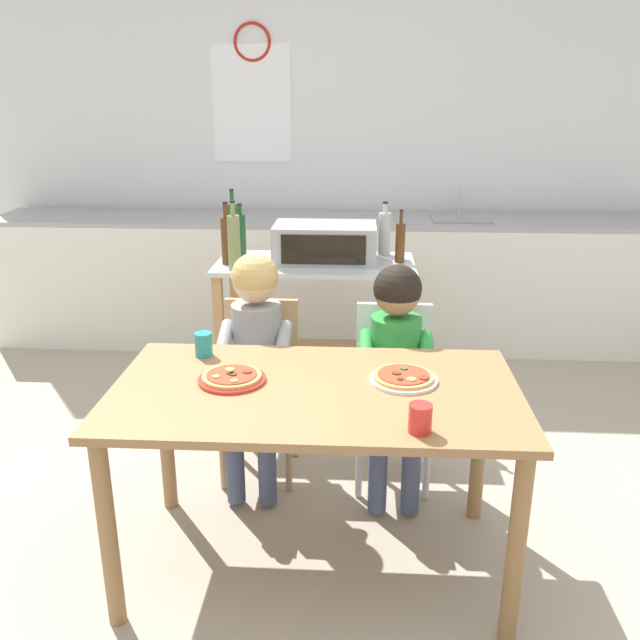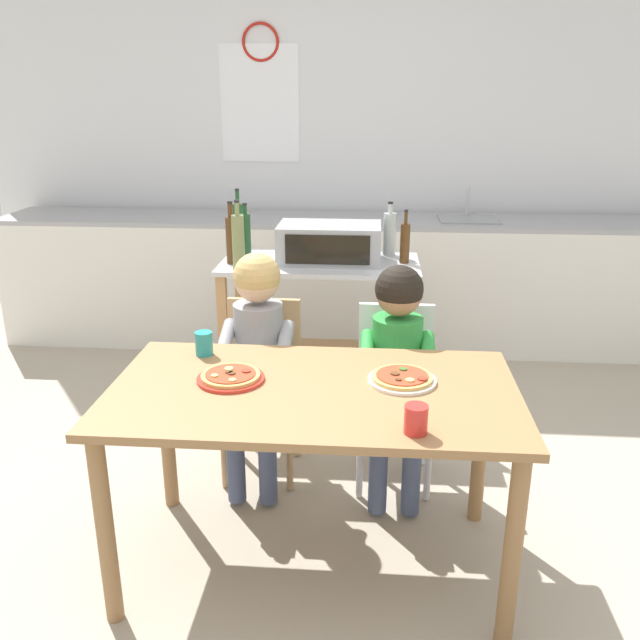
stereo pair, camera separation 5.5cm
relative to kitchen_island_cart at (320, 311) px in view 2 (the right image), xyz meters
name	(u,v)px [view 2 (the right image)]	position (x,y,z in m)	size (l,w,h in m)	color
ground_plane	(332,426)	(0.09, -0.27, -0.57)	(11.20, 11.20, 0.00)	#A89E8C
back_wall_tiled	(348,147)	(0.09, 1.47, 0.78)	(5.36, 0.14, 2.70)	silver
kitchen_counter	(344,281)	(0.09, 1.06, -0.12)	(4.83, 0.60, 1.10)	silver
kitchen_island_cart	(320,311)	(0.00, 0.00, 0.00)	(1.08, 0.55, 0.85)	#B7BABF
toaster_oven	(330,243)	(0.05, 0.01, 0.39)	(0.55, 0.34, 0.20)	#999BA0
bottle_brown_beer	(238,227)	(-0.48, 0.20, 0.43)	(0.06, 0.06, 0.36)	#1E4723
bottle_clear_vinegar	(231,239)	(-0.47, -0.08, 0.42)	(0.06, 0.06, 0.33)	#4C2D14
bottle_tall_green_wine	(405,242)	(0.46, 0.01, 0.40)	(0.05, 0.05, 0.29)	#4C2D14
bottle_squat_spirits	(389,233)	(0.38, 0.18, 0.41)	(0.07, 0.07, 0.30)	#ADB7B2
bottle_slim_sauce	(238,241)	(-0.41, -0.20, 0.43)	(0.06, 0.06, 0.36)	olive
bottle_dark_olive_oil	(246,235)	(-0.41, 0.05, 0.41)	(0.06, 0.06, 0.31)	#1E4723
dining_table	(313,413)	(0.09, -1.39, 0.07)	(1.44, 0.80, 0.74)	olive
dining_chair_left	(262,374)	(-0.21, -0.70, -0.09)	(0.36, 0.36, 0.81)	tan
dining_chair_right	(395,381)	(0.40, -0.73, -0.09)	(0.36, 0.36, 0.81)	silver
child_in_grey_shirt	(257,340)	(-0.21, -0.81, 0.13)	(0.32, 0.42, 1.06)	#424C6B
child_in_green_shirt	(397,350)	(0.40, -0.84, 0.11)	(0.32, 0.42, 1.02)	#424C6B
pizza_plate_red_rimmed	(231,377)	(-0.21, -1.35, 0.19)	(0.24, 0.24, 0.03)	red
pizza_plate_white	(402,379)	(0.40, -1.32, 0.19)	(0.25, 0.25, 0.03)	white
drinking_cup_red	(416,419)	(0.43, -1.69, 0.22)	(0.07, 0.07, 0.09)	red
drinking_cup_teal	(204,343)	(-0.37, -1.12, 0.22)	(0.07, 0.07, 0.10)	teal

